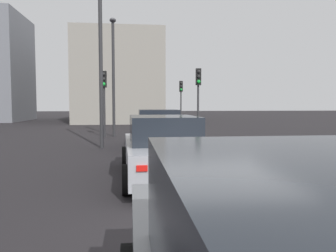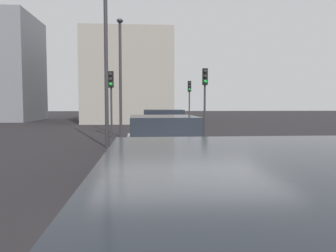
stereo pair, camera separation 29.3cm
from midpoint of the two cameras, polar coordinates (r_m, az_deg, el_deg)
The scene contains 10 objects.
ground_plane at distance 5.11m, azimuth 4.96°, elevation -18.86°, with size 160.00×160.00×0.20m, color black.
car_navy_lead at distance 14.08m, azimuth -0.32°, elevation -0.59°, with size 4.65×2.06×1.63m.
car_silver_second at distance 8.19m, azimuth 0.04°, elevation -3.96°, with size 4.62×2.08×1.58m.
traffic_light_near_left at distance 28.01m, azimuth 4.02°, elevation 5.61°, with size 0.32×0.29×3.78m.
traffic_light_near_right at distance 18.22m, azimuth 6.86°, elevation 6.54°, with size 0.32×0.29×3.79m.
traffic_light_far_left at distance 18.68m, azimuth -9.36°, elevation 6.19°, with size 0.32×0.29×3.67m.
street_lamp_kerbside at distance 14.46m, azimuth -10.10°, elevation 16.10°, with size 0.56×0.36×8.56m.
street_lamp_far at distance 19.10m, azimuth -7.79°, elevation 10.08°, with size 0.56×0.36×6.63m.
building_facade_left at distance 37.41m, azimuth -6.37°, elevation 7.76°, with size 15.19×8.48×8.85m, color gray.
building_facade_center at distance 41.03m, azimuth -26.53°, elevation 8.83°, with size 8.61×7.25×11.41m, color slate.
Camera 2 is at (-4.66, 0.64, 1.87)m, focal length 35.34 mm.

